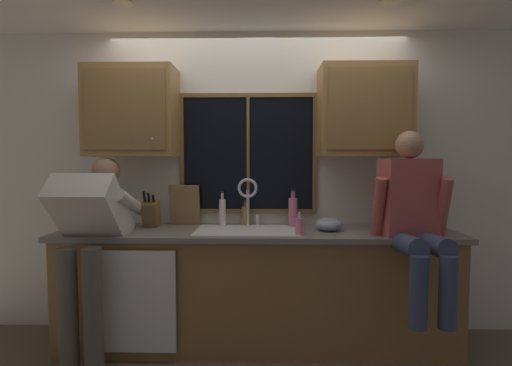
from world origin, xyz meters
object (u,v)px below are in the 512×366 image
person_standing (91,235)px  person_sitting_on_counter (413,212)px  cutting_board (185,205)px  bottle_amber_small (293,211)px  soap_dispenser (299,226)px  bottle_tall_clear (246,215)px  mixing_bowl (329,224)px  bottle_green_glass (222,212)px  knife_block (151,214)px

person_standing → person_sitting_on_counter: person_sitting_on_counter is taller
cutting_board → bottle_amber_small: cutting_board is taller
soap_dispenser → bottle_tall_clear: (-0.42, 0.41, 0.02)m
person_sitting_on_counter → mixing_bowl: size_ratio=5.87×
bottle_green_glass → bottle_amber_small: (0.59, -0.01, 0.01)m
person_sitting_on_counter → mixing_bowl: bearing=153.6°
knife_block → mixing_bowl: size_ratio=1.50×
person_standing → soap_dispenser: person_standing is taller
knife_block → cutting_board: 0.28m
mixing_bowl → soap_dispenser: (-0.24, -0.17, 0.02)m
person_sitting_on_counter → bottle_green_glass: bearing=161.9°
person_sitting_on_counter → soap_dispenser: person_sitting_on_counter is taller
person_standing → bottle_amber_small: size_ratio=4.87×
person_standing → bottle_tall_clear: person_standing is taller
person_standing → knife_block: (0.32, 0.39, 0.09)m
person_sitting_on_counter → bottle_amber_small: bearing=151.2°
person_sitting_on_counter → bottle_amber_small: size_ratio=4.12×
person_standing → bottle_green_glass: person_standing is taller
cutting_board → bottle_green_glass: bearing=-4.6°
soap_dispenser → bottle_amber_small: size_ratio=0.55×
person_standing → bottle_amber_small: 1.55m
person_standing → knife_block: 0.51m
person_sitting_on_counter → cutting_board: bearing=164.3°
bottle_green_glass → bottle_tall_clear: size_ratio=1.41×
knife_block → bottle_amber_small: bottle_amber_small is taller
bottle_green_glass → bottle_tall_clear: 0.20m
bottle_tall_clear → bottle_amber_small: size_ratio=0.67×
person_sitting_on_counter → knife_block: person_sitting_on_counter is taller
knife_block → mixing_bowl: (1.43, -0.11, -0.06)m
person_standing → cutting_board: person_standing is taller
bottle_green_glass → cutting_board: bearing=175.4°
knife_block → bottle_green_glass: bearing=7.3°
person_sitting_on_counter → bottle_amber_small: 0.93m
knife_block → bottle_tall_clear: knife_block is taller
cutting_board → mixing_bowl: cutting_board is taller
cutting_board → person_standing: bearing=-139.1°
mixing_bowl → bottle_amber_small: bearing=146.4°
bottle_green_glass → bottle_tall_clear: bearing=14.6°
bottle_tall_clear → person_standing: bearing=-154.4°
person_standing → bottle_amber_small: person_standing is taller
soap_dispenser → bottle_green_glass: bearing=149.5°
person_standing → mixing_bowl: size_ratio=6.93×
person_sitting_on_counter → soap_dispenser: size_ratio=7.45×
bottle_amber_small → person_sitting_on_counter: bearing=-28.8°
person_sitting_on_counter → knife_block: bearing=169.0°
person_standing → mixing_bowl: (1.75, 0.28, 0.03)m
cutting_board → bottle_tall_clear: 0.52m
cutting_board → bottle_green_glass: (0.32, -0.03, -0.05)m
bottle_green_glass → bottle_tall_clear: (0.19, 0.05, -0.04)m
mixing_bowl → bottle_green_glass: 0.88m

